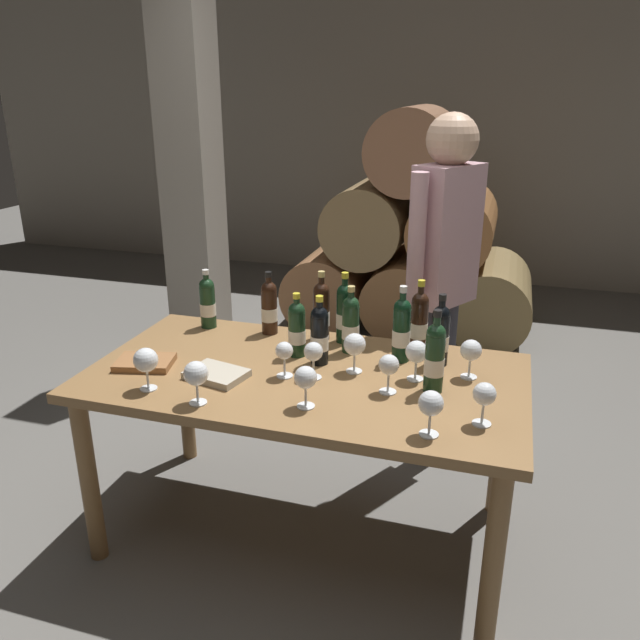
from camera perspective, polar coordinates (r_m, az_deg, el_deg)
name	(u,v)px	position (r m, az deg, el deg)	size (l,w,h in m)	color
ground_plane	(307,531)	(2.88, -1.23, -18.63)	(14.00, 14.00, 0.00)	#66635E
cellar_back_wall	(442,133)	(6.37, 11.01, 16.36)	(10.00, 0.24, 2.80)	gray
barrel_stack	(411,246)	(4.91, 8.26, 6.67)	(1.86, 0.90, 1.69)	#90603C
stone_pillar	(191,171)	(4.26, -11.61, 13.10)	(0.32, 0.32, 2.60)	gray
dining_table	(305,393)	(2.51, -1.34, -6.70)	(1.70, 0.90, 0.76)	olive
wine_bottle_0	(269,307)	(2.83, -4.64, 1.20)	(0.07, 0.07, 0.29)	black
wine_bottle_1	(297,328)	(2.58, -2.12, -0.78)	(0.07, 0.07, 0.27)	#19381E
wine_bottle_2	(401,329)	(2.55, 7.42, -0.84)	(0.07, 0.07, 0.32)	black
wine_bottle_3	(345,312)	(2.72, 2.24, 0.69)	(0.07, 0.07, 0.32)	black
wine_bottle_4	(435,357)	(2.31, 10.38, -3.33)	(0.07, 0.07, 0.32)	#19381E
wine_bottle_5	(351,324)	(2.62, 2.80, -0.33)	(0.07, 0.07, 0.29)	#19381E
wine_bottle_6	(419,322)	(2.64, 9.01, -0.16)	(0.07, 0.07, 0.32)	black
wine_bottle_7	(321,310)	(2.75, 0.12, 0.88)	(0.07, 0.07, 0.31)	black
wine_bottle_8	(208,302)	(2.94, -10.19, 1.60)	(0.07, 0.07, 0.28)	#19381E
wine_bottle_9	(440,334)	(2.54, 10.86, -1.30)	(0.07, 0.07, 0.30)	black
wine_bottle_10	(319,334)	(2.51, -0.05, -1.32)	(0.07, 0.07, 0.29)	black
wine_glass_0	(306,379)	(2.17, -1.32, -5.36)	(0.08, 0.08, 0.15)	white
wine_glass_1	(389,366)	(2.29, 6.27, -4.18)	(0.07, 0.07, 0.15)	white
wine_glass_2	(196,374)	(2.23, -11.21, -4.87)	(0.09, 0.09, 0.16)	white
wine_glass_3	(431,405)	(2.03, 10.05, -7.58)	(0.08, 0.08, 0.16)	white
wine_glass_4	(146,361)	(2.38, -15.56, -3.60)	(0.09, 0.09, 0.16)	white
wine_glass_5	(355,345)	(2.44, 3.17, -2.31)	(0.09, 0.09, 0.16)	white
wine_glass_6	(484,395)	(2.13, 14.72, -6.65)	(0.08, 0.08, 0.15)	white
wine_glass_7	(284,352)	(2.40, -3.27, -2.95)	(0.07, 0.07, 0.14)	white
wine_glass_8	(471,351)	(2.45, 13.56, -2.79)	(0.08, 0.08, 0.16)	white
wine_glass_9	(313,353)	(2.38, -0.61, -3.02)	(0.07, 0.07, 0.15)	white
wine_glass_10	(417,353)	(2.40, 8.77, -2.95)	(0.09, 0.09, 0.16)	white
tasting_notebook	(217,374)	(2.46, -9.38, -4.88)	(0.22, 0.16, 0.03)	#B2A893
leather_ledger	(145,362)	(2.62, -15.64, -3.74)	(0.22, 0.16, 0.03)	#936038
sommelier_presenting	(444,263)	(2.98, 11.18, 5.09)	(0.32, 0.44, 1.72)	#383842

